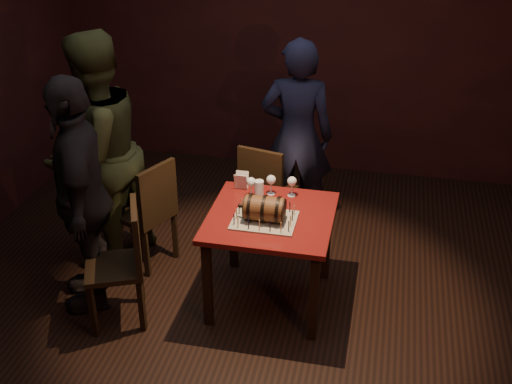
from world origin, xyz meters
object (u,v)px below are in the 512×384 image
chair_left_rear (150,209)px  person_left_front (81,195)px  barrel_cake (264,209)px  person_left_rear (96,153)px  pub_table (271,228)px  wine_glass_right (292,182)px  pint_of_ale (259,190)px  person_back (297,137)px  chair_left_front (124,258)px  chair_back (265,189)px  wine_glass_mid (271,181)px  wine_glass_left (251,183)px

chair_left_rear → person_left_front: bearing=-118.4°
barrel_cake → person_left_rear: bearing=164.9°
pub_table → person_left_rear: size_ratio=0.47×
wine_glass_right → pint_of_ale: 0.26m
pint_of_ale → chair_left_rear: chair_left_rear is taller
barrel_cake → pint_of_ale: 0.33m
chair_left_rear → barrel_cake: bearing=-19.8°
wine_glass_right → chair_left_rear: chair_left_rear is taller
person_left_front → person_left_rear: bearing=170.3°
pub_table → wine_glass_right: (0.10, 0.32, 0.23)m
wine_glass_right → pint_of_ale: size_ratio=1.07×
wine_glass_right → person_back: (-0.10, 0.85, 0.00)m
pub_table → person_back: person_back is taller
person_back → pint_of_ale: bearing=77.6°
pint_of_ale → chair_left_rear: 0.96m
chair_left_rear → person_left_rear: (-0.42, 0.02, 0.44)m
chair_left_front → person_back: person_back is taller
person_back → person_left_front: 1.96m
chair_left_front → person_left_rear: 0.98m
chair_left_rear → person_back: (1.04, 0.90, 0.35)m
chair_left_front → person_back: (0.97, 1.60, 0.35)m
person_back → chair_left_front: bearing=54.4°
pint_of_ale → person_left_rear: bearing=176.8°
pint_of_ale → chair_back: bearing=96.9°
pint_of_ale → chair_left_front: chair_left_front is taller
wine_glass_mid → chair_back: bearing=106.5°
wine_glass_left → chair_left_front: (-0.77, -0.67, -0.35)m
person_left_rear → pint_of_ale: bearing=106.7°
chair_left_front → person_left_front: size_ratio=0.52×
person_left_front → chair_left_rear: bearing=128.4°
chair_left_rear → chair_left_front: 0.71m
pub_table → person_left_front: bearing=-168.9°
wine_glass_right → chair_back: chair_back is taller
barrel_cake → person_left_front: person_left_front is taller
wine_glass_left → person_left_front: size_ratio=0.09×
wine_glass_left → chair_left_rear: 0.91m
pint_of_ale → chair_left_front: size_ratio=0.16×
wine_glass_right → chair_left_rear: (-1.14, -0.05, -0.35)m
chair_back → person_left_front: 1.59m
wine_glass_right → chair_left_front: 1.35m
person_back → person_left_rear: 1.71m
wine_glass_left → chair_left_rear: bearing=177.9°
barrel_cake → wine_glass_left: bearing=117.1°
wine_glass_left → person_left_front: person_left_front is taller
wine_glass_right → chair_back: (-0.30, 0.48, -0.35)m
wine_glass_right → pub_table: bearing=-107.0°
wine_glass_mid → person_left_rear: (-1.41, -0.02, 0.10)m
wine_glass_right → person_left_front: person_left_front is taller
pub_table → person_back: bearing=90.1°
chair_back → chair_left_front: bearing=-122.0°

